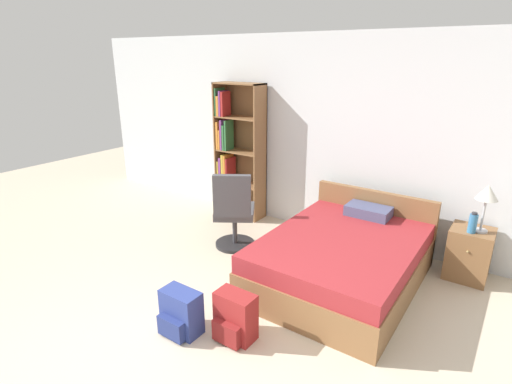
# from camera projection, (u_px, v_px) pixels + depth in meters

# --- Properties ---
(wall_back) EXTENTS (9.00, 0.06, 2.60)m
(wall_back) POSITION_uv_depth(u_px,v_px,m) (347.00, 140.00, 5.05)
(wall_back) COLOR silver
(wall_back) RESTS_ON ground_plane
(bookshelf) EXTENTS (0.74, 0.31, 1.96)m
(bookshelf) POSITION_uv_depth(u_px,v_px,m) (235.00, 153.00, 5.90)
(bookshelf) COLOR brown
(bookshelf) RESTS_ON ground_plane
(bed) EXTENTS (1.45, 1.96, 0.78)m
(bed) POSITION_uv_depth(u_px,v_px,m) (344.00, 258.00, 4.25)
(bed) COLOR brown
(bed) RESTS_ON ground_plane
(office_chair) EXTENTS (0.69, 0.72, 1.03)m
(office_chair) POSITION_uv_depth(u_px,v_px,m) (234.00, 213.00, 4.90)
(office_chair) COLOR #232326
(office_chair) RESTS_ON ground_plane
(nightstand) EXTENTS (0.42, 0.43, 0.57)m
(nightstand) POSITION_uv_depth(u_px,v_px,m) (469.00, 254.00, 4.32)
(nightstand) COLOR brown
(nightstand) RESTS_ON ground_plane
(table_lamp) EXTENTS (0.22, 0.22, 0.51)m
(table_lamp) POSITION_uv_depth(u_px,v_px,m) (487.00, 195.00, 4.05)
(table_lamp) COLOR #B2B2B7
(table_lamp) RESTS_ON nightstand
(water_bottle) EXTENTS (0.08, 0.08, 0.22)m
(water_bottle) POSITION_uv_depth(u_px,v_px,m) (473.00, 223.00, 4.12)
(water_bottle) COLOR teal
(water_bottle) RESTS_ON nightstand
(backpack_red) EXTENTS (0.35, 0.26, 0.43)m
(backpack_red) POSITION_uv_depth(u_px,v_px,m) (235.00, 318.00, 3.40)
(backpack_red) COLOR maroon
(backpack_red) RESTS_ON ground_plane
(backpack_blue) EXTENTS (0.36, 0.27, 0.40)m
(backpack_blue) POSITION_uv_depth(u_px,v_px,m) (180.00, 313.00, 3.48)
(backpack_blue) COLOR navy
(backpack_blue) RESTS_ON ground_plane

